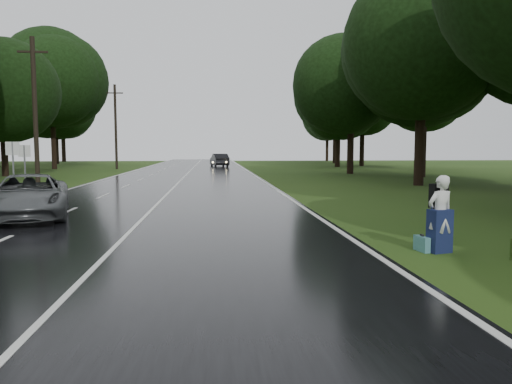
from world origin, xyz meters
TOP-DOWN VIEW (x-y plane):
  - ground at (0.00, 0.00)m, footprint 160.00×160.00m
  - road at (0.00, 20.00)m, footprint 12.00×140.00m
  - lane_center at (0.00, 20.00)m, footprint 0.12×140.00m
  - grey_car at (-3.81, 6.68)m, footprint 3.69×5.63m
  - far_car at (3.10, 50.81)m, footprint 2.48×5.11m
  - hitchhiker at (7.38, 0.50)m, footprint 0.73×0.69m
  - suitcase at (7.03, 0.61)m, footprint 0.21×0.50m
  - utility_pole_mid at (-8.50, 20.91)m, footprint 1.80×0.28m
  - utility_pole_far at (-8.50, 45.41)m, footprint 1.80×0.28m
  - road_sign_a at (-7.20, 14.07)m, footprint 0.64×0.10m
  - road_sign_b at (-7.20, 15.49)m, footprint 0.60×0.10m
  - tree_left_e at (-14.97, 31.91)m, footprint 7.35×7.35m
  - tree_left_f at (-15.44, 45.91)m, footprint 11.34×11.34m
  - tree_right_d at (15.23, 19.37)m, footprint 9.93×9.93m
  - tree_right_e at (14.88, 33.36)m, footprint 8.93×8.93m
  - tree_right_f at (17.90, 49.37)m, footprint 8.53×8.53m

SIDE VIEW (x-z plane):
  - ground at x=0.00m, z-range 0.00..0.00m
  - utility_pole_mid at x=-8.50m, z-range -4.53..4.53m
  - utility_pole_far at x=-8.50m, z-range -4.70..4.70m
  - road_sign_a at x=-7.20m, z-range -1.32..1.32m
  - road_sign_b at x=-7.20m, z-range -1.25..1.25m
  - tree_left_e at x=-14.97m, z-range -5.74..5.74m
  - tree_left_f at x=-15.44m, z-range -8.86..8.86m
  - tree_right_d at x=15.23m, z-range -7.76..7.76m
  - tree_right_e at x=14.88m, z-range -6.97..6.97m
  - tree_right_f at x=17.90m, z-range -6.67..6.67m
  - road at x=0.00m, z-range 0.00..0.04m
  - lane_center at x=0.00m, z-range 0.04..0.05m
  - suitcase at x=7.03m, z-range 0.00..0.35m
  - grey_car at x=-3.81m, z-range 0.04..1.48m
  - hitchhiker at x=7.38m, z-range -0.06..1.68m
  - far_car at x=3.10m, z-range 0.04..1.65m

